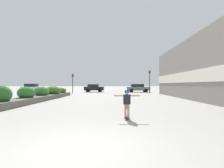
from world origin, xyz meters
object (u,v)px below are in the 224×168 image
at_px(skateboarder, 127,100).
at_px(car_center_left, 206,88).
at_px(car_rightmost, 138,88).
at_px(traffic_light_right, 150,78).
at_px(car_leftmost, 32,88).
at_px(traffic_light_left, 73,80).
at_px(car_center_right, 94,88).
at_px(skateboard, 127,117).

xyz_separation_m(skateboarder, car_center_left, (17.00, 26.57, -0.01)).
bearing_deg(car_rightmost, traffic_light_right, 16.03).
xyz_separation_m(car_leftmost, car_rightmost, (21.31, -1.32, -0.02)).
bearing_deg(traffic_light_left, car_center_left, 11.15).
distance_m(skateboarder, car_rightmost, 26.66).
xyz_separation_m(car_center_left, car_center_right, (-21.75, 0.39, 0.02)).
distance_m(skateboard, traffic_light_right, 22.42).
height_order(car_leftmost, traffic_light_right, traffic_light_right).
xyz_separation_m(traffic_light_left, traffic_light_right, (12.84, -0.03, 0.35)).
bearing_deg(car_center_left, car_leftmost, -91.88).
distance_m(skateboard, car_leftmost, 32.78).
height_order(skateboarder, car_center_right, car_center_right).
bearing_deg(skateboard, skateboarder, -91.25).
relative_size(skateboard, car_rightmost, 0.15).
bearing_deg(traffic_light_left, car_rightmost, 22.16).
bearing_deg(skateboard, car_center_right, 98.75).
xyz_separation_m(skateboarder, car_rightmost, (3.80, 26.39, 0.03)).
bearing_deg(car_leftmost, skateboard, 32.28).
height_order(skateboard, car_center_left, car_center_left).
bearing_deg(car_leftmost, skateboarder, 32.28).
xyz_separation_m(car_center_left, car_rightmost, (-13.20, -0.18, 0.04)).
distance_m(skateboarder, car_center_right, 27.38).
bearing_deg(traffic_light_left, car_center_right, 60.82).
bearing_deg(skateboard, car_leftmost, 121.03).
bearing_deg(skateboarder, traffic_light_left, 108.26).
relative_size(car_rightmost, traffic_light_left, 1.36).
height_order(car_center_left, car_center_right, car_center_right).
height_order(car_leftmost, car_center_right, car_leftmost).
relative_size(car_center_right, traffic_light_right, 1.01).
bearing_deg(skateboarder, traffic_light_right, 75.38).
xyz_separation_m(skateboard, skateboarder, (0.00, -0.00, 0.73)).
relative_size(skateboard, car_center_left, 0.15).
bearing_deg(traffic_light_right, traffic_light_left, 179.89).
height_order(car_center_left, traffic_light_right, traffic_light_right).
height_order(skateboard, traffic_light_right, traffic_light_right).
height_order(car_center_right, traffic_light_right, traffic_light_right).
relative_size(car_leftmost, traffic_light_left, 1.22).
relative_size(skateboarder, car_center_left, 0.27).
bearing_deg(car_center_left, skateboarder, -32.61).
bearing_deg(traffic_light_left, traffic_light_right, -0.11).
bearing_deg(traffic_light_right, car_leftmost, 165.11).
bearing_deg(skateboarder, car_leftmost, 121.03).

